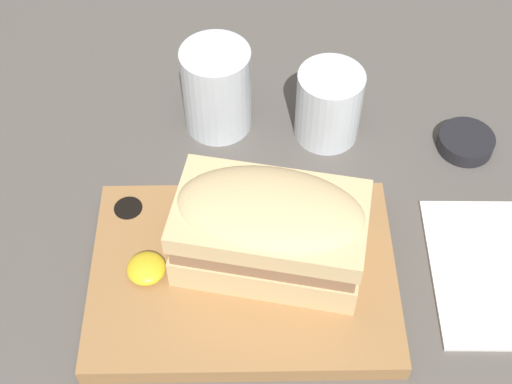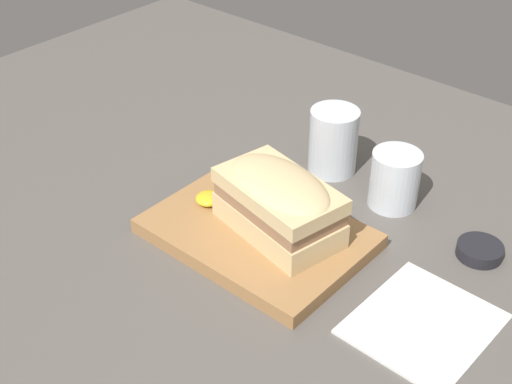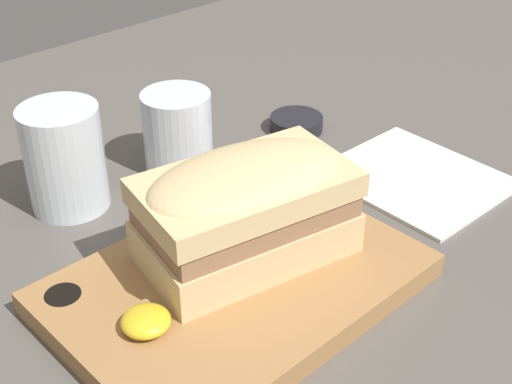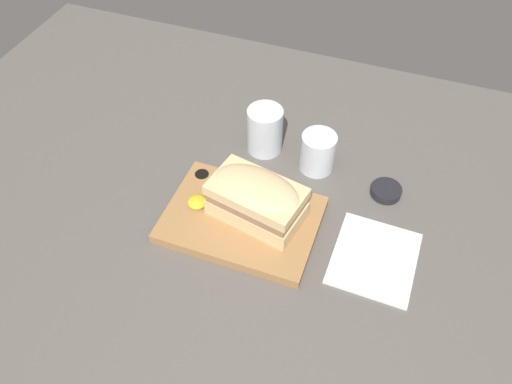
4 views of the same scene
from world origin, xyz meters
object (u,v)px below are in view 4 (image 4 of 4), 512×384
condiment_dish (386,191)px  water_glass (265,133)px  sandwich (256,199)px  wine_glass (318,153)px  napkin (374,258)px  serving_board (241,219)px

condiment_dish → water_glass: bearing=171.2°
sandwich → wine_glass: size_ratio=2.19×
sandwich → napkin: bearing=-1.6°
napkin → serving_board: bearing=-178.8°
napkin → condiment_dish: 15.86cm
wine_glass → condiment_dish: 15.36cm
sandwich → napkin: size_ratio=1.10×
wine_glass → napkin: 24.46cm
condiment_dish → wine_glass: bearing=170.4°
water_glass → napkin: bearing=-35.9°
wine_glass → napkin: bearing=-49.3°
sandwich → napkin: (22.50, -0.61, -6.55)cm
water_glass → napkin: (27.60, -19.96, -4.18)cm
water_glass → wine_glass: water_glass is taller
serving_board → wine_glass: bearing=63.9°
water_glass → serving_board: bearing=-82.7°
napkin → wine_glass: bearing=130.7°
serving_board → water_glass: (-2.61, 20.48, 3.36)cm
sandwich → condiment_dish: size_ratio=3.03×
wine_glass → condiment_dish: (14.84, -2.51, -3.10)cm
water_glass → condiment_dish: size_ratio=1.68×
wine_glass → sandwich: bearing=-110.8°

